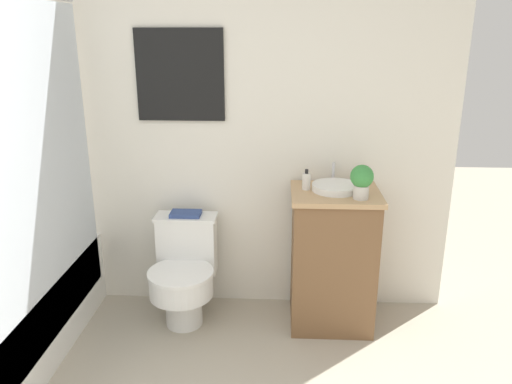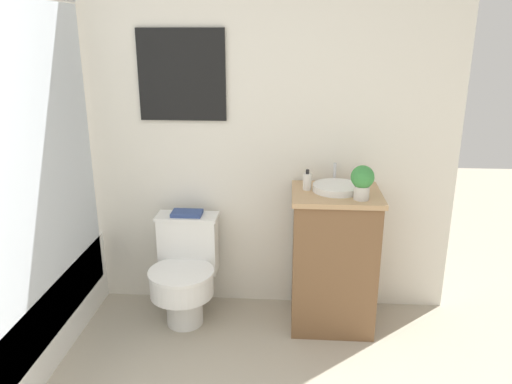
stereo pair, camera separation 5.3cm
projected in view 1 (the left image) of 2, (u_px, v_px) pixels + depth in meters
wall_back at (180, 120)px, 3.17m from camera, size 3.50×0.07×2.50m
toilet at (184, 272)px, 3.17m from camera, size 0.41×0.54×0.67m
vanity at (332, 258)px, 3.12m from camera, size 0.53×0.46×0.88m
sink at (335, 187)px, 3.00m from camera, size 0.28×0.32×0.13m
soap_bottle at (306, 181)px, 3.01m from camera, size 0.05×0.05×0.13m
potted_plant at (362, 180)px, 2.82m from camera, size 0.13×0.13×0.20m
book_on_tank at (186, 214)px, 3.19m from camera, size 0.19×0.13×0.02m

